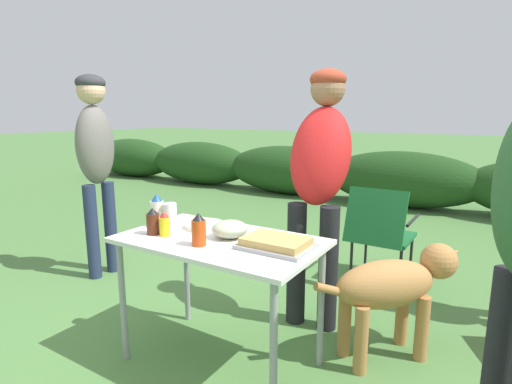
# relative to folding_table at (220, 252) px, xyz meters

# --- Properties ---
(ground_plane) EXTENTS (60.00, 60.00, 0.00)m
(ground_plane) POSITION_rel_folding_table_xyz_m (0.00, 0.00, -0.66)
(ground_plane) COLOR #4C7A3D
(shrub_hedge) EXTENTS (14.40, 0.90, 0.85)m
(shrub_hedge) POSITION_rel_folding_table_xyz_m (0.00, 4.67, -0.24)
(shrub_hedge) COLOR #1E4219
(shrub_hedge) RESTS_ON ground
(folding_table) EXTENTS (1.10, 0.64, 0.74)m
(folding_table) POSITION_rel_folding_table_xyz_m (0.00, 0.00, 0.00)
(folding_table) COLOR silver
(folding_table) RESTS_ON ground
(food_tray) EXTENTS (0.36, 0.26, 0.06)m
(food_tray) POSITION_rel_folding_table_xyz_m (0.34, 0.02, 0.10)
(food_tray) COLOR #9E9EA3
(food_tray) RESTS_ON folding_table
(plate_stack) EXTENTS (0.24, 0.24, 0.03)m
(plate_stack) POSITION_rel_folding_table_xyz_m (-0.21, 0.13, 0.09)
(plate_stack) COLOR white
(plate_stack) RESTS_ON folding_table
(mixing_bowl) EXTENTS (0.20, 0.20, 0.09)m
(mixing_bowl) POSITION_rel_folding_table_xyz_m (0.03, 0.05, 0.12)
(mixing_bowl) COLOR #ADBC99
(mixing_bowl) RESTS_ON folding_table
(paper_cup_stack) EXTENTS (0.08, 0.08, 0.15)m
(paper_cup_stack) POSITION_rel_folding_table_xyz_m (-0.38, 0.02, 0.15)
(paper_cup_stack) COLOR white
(paper_cup_stack) RESTS_ON folding_table
(bbq_sauce_bottle) EXTENTS (0.07, 0.07, 0.15)m
(bbq_sauce_bottle) POSITION_rel_folding_table_xyz_m (-0.37, -0.13, 0.15)
(bbq_sauce_bottle) COLOR #562314
(bbq_sauce_bottle) RESTS_ON folding_table
(mustard_bottle) EXTENTS (0.06, 0.06, 0.14)m
(mustard_bottle) POSITION_rel_folding_table_xyz_m (-0.29, -0.11, 0.14)
(mustard_bottle) COLOR yellow
(mustard_bottle) RESTS_ON folding_table
(mayo_bottle) EXTENTS (0.08, 0.08, 0.20)m
(mayo_bottle) POSITION_rel_folding_table_xyz_m (-0.47, 0.01, 0.17)
(mayo_bottle) COLOR silver
(mayo_bottle) RESTS_ON folding_table
(hot_sauce_bottle) EXTENTS (0.07, 0.07, 0.17)m
(hot_sauce_bottle) POSITION_rel_folding_table_xyz_m (-0.02, -0.14, 0.16)
(hot_sauce_bottle) COLOR #CC4214
(hot_sauce_bottle) RESTS_ON folding_table
(standing_person_in_olive_jacket) EXTENTS (0.46, 0.56, 1.70)m
(standing_person_in_olive_jacket) POSITION_rel_folding_table_xyz_m (0.25, 0.77, 0.39)
(standing_person_in_olive_jacket) COLOR black
(standing_person_in_olive_jacket) RESTS_ON ground
(standing_person_in_navy_coat) EXTENTS (0.25, 0.34, 1.73)m
(standing_person_in_navy_coat) POSITION_rel_folding_table_xyz_m (-1.66, 0.49, 0.43)
(standing_person_in_navy_coat) COLOR #232D4C
(standing_person_in_navy_coat) RESTS_ON ground
(dog) EXTENTS (0.69, 0.79, 0.66)m
(dog) POSITION_rel_folding_table_xyz_m (0.81, 0.57, -0.23)
(dog) COLOR #B27A42
(dog) RESTS_ON ground
(camp_chair_green_behind_table) EXTENTS (0.49, 0.60, 0.83)m
(camp_chair_green_behind_table) POSITION_rel_folding_table_xyz_m (0.47, 1.57, -0.20)
(camp_chair_green_behind_table) COLOR #19602D
(camp_chair_green_behind_table) RESTS_ON ground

